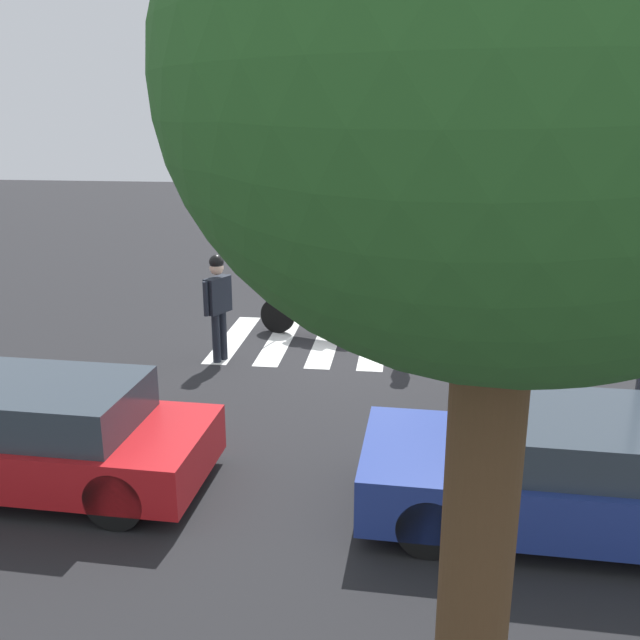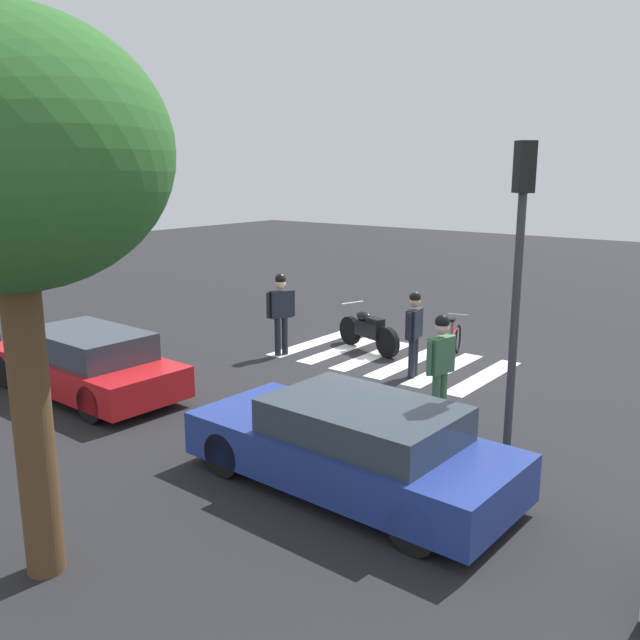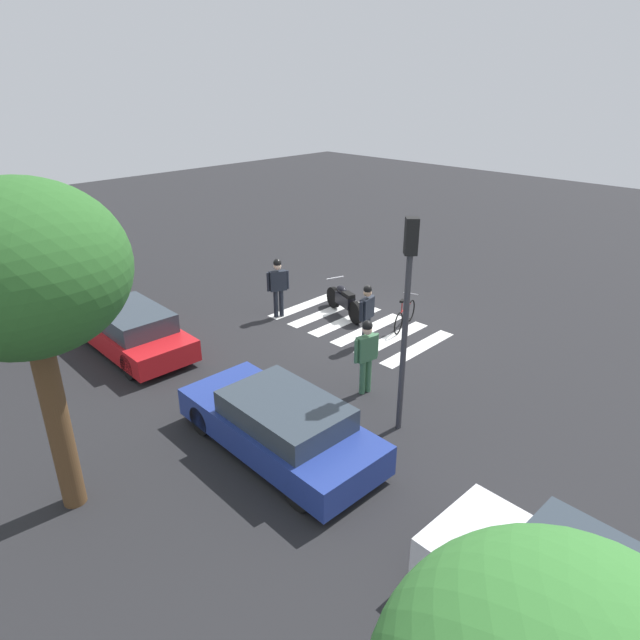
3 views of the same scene
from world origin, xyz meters
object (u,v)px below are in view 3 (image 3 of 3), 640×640
at_px(police_motorcycle, 344,301).
at_px(car_black_suv, 31,276).
at_px(traffic_light_pole, 407,295).
at_px(officer_on_foot, 367,311).
at_px(pedestrian_bystander, 366,351).
at_px(officer_by_motorcycle, 278,283).
at_px(car_red_convertible, 130,330).
at_px(leaning_bicycle, 405,316).
at_px(car_white_van, 591,613).
at_px(car_blue_hatchback, 280,425).

distance_m(police_motorcycle, car_black_suv, 10.72).
height_order(car_black_suv, traffic_light_pole, traffic_light_pole).
bearing_deg(officer_on_foot, pedestrian_bystander, 129.75).
height_order(police_motorcycle, car_black_suv, car_black_suv).
bearing_deg(officer_by_motorcycle, car_red_convertible, 75.10).
height_order(leaning_bicycle, car_white_van, car_white_van).
relative_size(car_white_van, car_black_suv, 0.94).
xyz_separation_m(police_motorcycle, car_white_van, (-9.76, 6.13, 0.24)).
relative_size(car_white_van, car_blue_hatchback, 0.95).
relative_size(leaning_bicycle, pedestrian_bystander, 0.91).
xyz_separation_m(police_motorcycle, car_black_suv, (8.73, 6.23, 0.23)).
bearing_deg(pedestrian_bystander, police_motorcycle, -41.71).
bearing_deg(officer_by_motorcycle, traffic_light_pole, 160.97).
relative_size(leaning_bicycle, officer_on_foot, 0.95).
bearing_deg(car_red_convertible, car_black_suv, 3.16).
bearing_deg(car_red_convertible, car_blue_hatchback, 178.79).
distance_m(officer_on_foot, traffic_light_pole, 4.47).
bearing_deg(officer_by_motorcycle, officer_on_foot, -173.56).
relative_size(officer_by_motorcycle, car_black_suv, 0.41).
bearing_deg(officer_on_foot, police_motorcycle, -31.83).
height_order(police_motorcycle, pedestrian_bystander, pedestrian_bystander).
height_order(car_white_van, traffic_light_pole, traffic_light_pole).
bearing_deg(car_red_convertible, car_white_van, 178.89).
bearing_deg(car_white_van, police_motorcycle, -32.13).
distance_m(police_motorcycle, car_red_convertible, 6.42).
height_order(pedestrian_bystander, car_black_suv, pedestrian_bystander).
bearing_deg(officer_on_foot, car_red_convertible, 46.98).
bearing_deg(car_blue_hatchback, leaning_bicycle, -74.59).
bearing_deg(officer_on_foot, car_white_van, 147.80).
bearing_deg(police_motorcycle, car_blue_hatchback, 121.80).
relative_size(officer_by_motorcycle, car_white_van, 0.43).
height_order(leaning_bicycle, traffic_light_pole, traffic_light_pole).
distance_m(car_red_convertible, car_black_suv, 6.19).
bearing_deg(police_motorcycle, officer_on_foot, 148.17).
distance_m(police_motorcycle, traffic_light_pole, 6.69).
xyz_separation_m(police_motorcycle, officer_on_foot, (-1.87, 1.16, 0.57)).
distance_m(car_white_van, traffic_light_pole, 5.87).
distance_m(pedestrian_bystander, car_red_convertible, 6.66).
height_order(officer_by_motorcycle, car_red_convertible, officer_by_motorcycle).
relative_size(police_motorcycle, car_black_suv, 0.44).
relative_size(leaning_bicycle, car_blue_hatchback, 0.37).
distance_m(officer_by_motorcycle, car_red_convertible, 4.54).
bearing_deg(traffic_light_pole, car_blue_hatchback, 62.40).
bearing_deg(pedestrian_bystander, car_black_suv, 14.30).
height_order(leaning_bicycle, car_black_suv, car_black_suv).
bearing_deg(leaning_bicycle, car_black_suv, 32.62).
distance_m(officer_by_motorcycle, car_blue_hatchback, 6.83).
bearing_deg(pedestrian_bystander, traffic_light_pole, 157.68).
distance_m(officer_on_foot, pedestrian_bystander, 2.54).
relative_size(officer_by_motorcycle, traffic_light_pole, 0.41).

